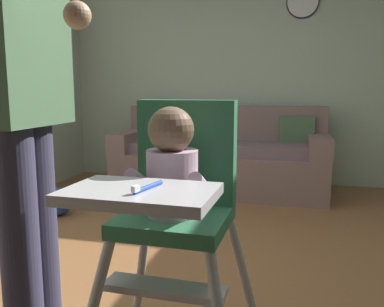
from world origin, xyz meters
TOP-DOWN VIEW (x-y plane):
  - ground at (0.00, 0.00)m, footprint 5.64×6.76m
  - wall_far at (0.00, 2.61)m, footprint 4.84×0.06m
  - couch at (-0.18, 2.09)m, footprint 2.12×0.86m
  - high_chair at (0.13, -0.70)m, footprint 0.63×0.74m
  - adult_standing at (-0.42, -0.72)m, footprint 0.52×0.49m
  - toy_ball at (-1.35, 0.90)m, footprint 0.23×0.23m
  - wall_clock at (0.57, 2.57)m, footprint 0.33×0.04m

SIDE VIEW (x-z plane):
  - ground at x=0.00m, z-range -0.10..0.00m
  - toy_ball at x=-1.35m, z-range 0.00..0.23m
  - couch at x=-0.18m, z-range -0.10..0.76m
  - high_chair at x=0.13m, z-range 0.19..1.19m
  - adult_standing at x=-0.42m, z-range 0.12..1.84m
  - wall_far at x=0.00m, z-range 0.00..2.68m
  - wall_clock at x=0.57m, z-range 1.77..2.10m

